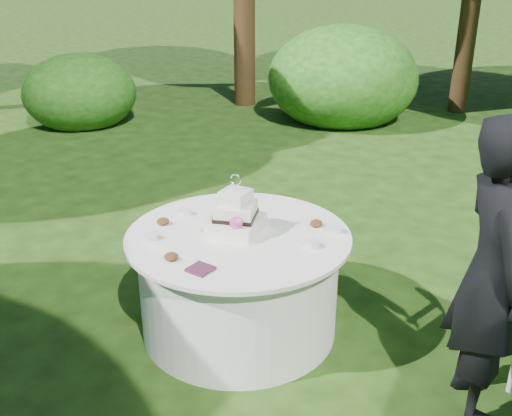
# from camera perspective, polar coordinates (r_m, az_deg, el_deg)

# --- Properties ---
(ground) EXTENTS (80.00, 80.00, 0.00)m
(ground) POSITION_cam_1_polar(r_m,az_deg,el_deg) (4.51, -1.59, -11.33)
(ground) COLOR #1A310D
(ground) RESTS_ON ground
(napkins) EXTENTS (0.14, 0.14, 0.02)m
(napkins) POSITION_cam_1_polar(r_m,az_deg,el_deg) (3.68, -5.31, -5.82)
(napkins) COLOR #4B2037
(napkins) RESTS_ON table
(feather_plume) EXTENTS (0.48, 0.07, 0.01)m
(feather_plume) POSITION_cam_1_polar(r_m,az_deg,el_deg) (3.92, -8.41, -4.10)
(feather_plume) COLOR white
(feather_plume) RESTS_ON table
(guest) EXTENTS (0.73, 0.79, 1.82)m
(guest) POSITION_cam_1_polar(r_m,az_deg,el_deg) (3.60, 21.58, -5.82)
(guest) COLOR black
(guest) RESTS_ON ground
(table) EXTENTS (1.56, 1.56, 0.77)m
(table) POSITION_cam_1_polar(r_m,az_deg,el_deg) (4.31, -1.64, -7.06)
(table) COLOR white
(table) RESTS_ON ground
(cake) EXTENTS (0.40, 0.40, 0.43)m
(cake) POSITION_cam_1_polar(r_m,az_deg,el_deg) (4.12, -1.92, -0.83)
(cake) COLOR beige
(cake) RESTS_ON table
(votives) EXTENTS (1.16, 0.95, 0.04)m
(votives) POSITION_cam_1_polar(r_m,az_deg,el_deg) (4.23, -1.18, -1.53)
(votives) COLOR silver
(votives) RESTS_ON table
(petal_cups) EXTENTS (1.00, 1.06, 0.05)m
(petal_cups) POSITION_cam_1_polar(r_m,az_deg,el_deg) (4.09, -3.60, -2.37)
(petal_cups) COLOR #562D16
(petal_cups) RESTS_ON table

